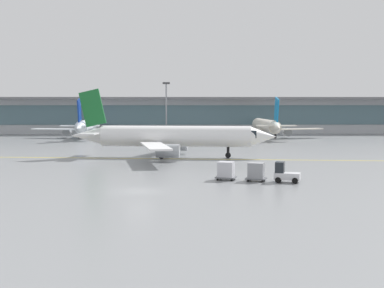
{
  "coord_description": "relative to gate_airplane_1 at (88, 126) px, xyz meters",
  "views": [
    {
      "loc": [
        3.73,
        -49.07,
        8.21
      ],
      "look_at": [
        5.24,
        17.79,
        3.0
      ],
      "focal_mm": 50.02,
      "sensor_mm": 36.0,
      "label": 1
    }
  ],
  "objects": [
    {
      "name": "ground_plane",
      "position": [
        17.72,
        -75.61,
        -2.76
      ],
      "size": [
        400.0,
        400.0,
        0.0
      ],
      "primitive_type": "plane",
      "color": "gray"
    },
    {
      "name": "taxiway_centreline_stripe",
      "position": [
        20.82,
        -47.15,
        -2.75
      ],
      "size": [
        109.33,
        12.86,
        0.01
      ],
      "primitive_type": "cube",
      "rotation": [
        0.0,
        0.0,
        -0.11
      ],
      "color": "yellow",
      "rests_on": "ground_plane"
    },
    {
      "name": "terminal_concourse",
      "position": [
        17.72,
        18.63,
        2.16
      ],
      "size": [
        226.96,
        11.0,
        9.6
      ],
      "color": "#B2B7BC",
      "rests_on": "ground_plane"
    },
    {
      "name": "gate_airplane_1",
      "position": [
        0.0,
        0.0,
        0.0
      ],
      "size": [
        25.81,
        27.68,
        9.19
      ],
      "rotation": [
        0.0,
        0.0,
        1.58
      ],
      "color": "white",
      "rests_on": "ground_plane"
    },
    {
      "name": "gate_airplane_2",
      "position": [
        41.3,
        -1.99,
        0.06
      ],
      "size": [
        26.37,
        28.34,
        9.4
      ],
      "rotation": [
        0.0,
        0.0,
        1.61
      ],
      "color": "silver",
      "rests_on": "ground_plane"
    },
    {
      "name": "taxiing_regional_jet",
      "position": [
        20.43,
        -45.1,
        0.33
      ],
      "size": [
        31.09,
        28.73,
        10.3
      ],
      "rotation": [
        0.0,
        0.0,
        -0.11
      ],
      "color": "white",
      "rests_on": "ground_plane"
    },
    {
      "name": "baggage_tug",
      "position": [
        32.26,
        -70.37,
        -1.86
      ],
      "size": [
        2.9,
        2.23,
        2.1
      ],
      "rotation": [
        0.0,
        0.0,
        -0.3
      ],
      "color": "silver",
      "rests_on": "ground_plane"
    },
    {
      "name": "cargo_dolly_lead",
      "position": [
        29.4,
        -69.48,
        -1.7
      ],
      "size": [
        2.48,
        2.15,
        1.94
      ],
      "rotation": [
        0.0,
        0.0,
        -0.3
      ],
      "color": "#595B60",
      "rests_on": "ground_plane"
    },
    {
      "name": "cargo_dolly_trailing",
      "position": [
        26.33,
        -68.52,
        -1.7
      ],
      "size": [
        2.48,
        2.15,
        1.94
      ],
      "rotation": [
        0.0,
        0.0,
        -0.3
      ],
      "color": "#595B60",
      "rests_on": "ground_plane"
    },
    {
      "name": "apron_light_mast_1",
      "position": [
        18.04,
        8.89,
        4.55
      ],
      "size": [
        1.8,
        0.36,
        13.25
      ],
      "color": "gray",
      "rests_on": "ground_plane"
    }
  ]
}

